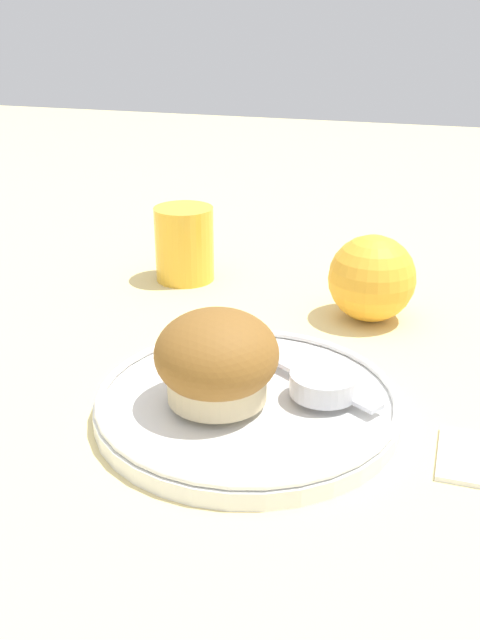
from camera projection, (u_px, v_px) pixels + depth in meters
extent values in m
plane|color=beige|center=(234.00, 395.00, 0.59)|extent=(3.00, 3.00, 0.00)
cylinder|color=white|center=(247.00, 406.00, 0.56)|extent=(0.24, 0.24, 0.01)
torus|color=white|center=(247.00, 395.00, 0.56)|extent=(0.24, 0.24, 0.01)
cylinder|color=beige|center=(213.00, 380.00, 0.54)|extent=(0.08, 0.08, 0.03)
ellipsoid|color=brown|center=(213.00, 353.00, 0.53)|extent=(0.09, 0.09, 0.07)
cylinder|color=silver|center=(324.00, 383.00, 0.55)|extent=(0.05, 0.05, 0.02)
cylinder|color=beige|center=(324.00, 376.00, 0.55)|extent=(0.05, 0.05, 0.00)
sphere|color=#B7192D|center=(233.00, 347.00, 0.61)|extent=(0.02, 0.02, 0.02)
sphere|color=#B7192D|center=(252.00, 350.00, 0.60)|extent=(0.02, 0.02, 0.02)
cube|color=silver|center=(285.00, 362.00, 0.59)|extent=(0.18, 0.12, 0.00)
sphere|color=#F4A82D|center=(372.00, 278.00, 0.71)|extent=(0.09, 0.09, 0.09)
cylinder|color=gold|center=(184.00, 244.00, 0.82)|extent=(0.07, 0.07, 0.09)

